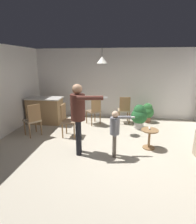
{
  "coord_description": "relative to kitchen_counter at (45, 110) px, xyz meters",
  "views": [
    {
      "loc": [
        0.37,
        -4.09,
        2.21
      ],
      "look_at": [
        -0.23,
        0.2,
        1.0
      ],
      "focal_mm": 29.18,
      "sensor_mm": 36.0,
      "label": 1
    }
  ],
  "objects": [
    {
      "name": "ground",
      "position": [
        2.45,
        -2.01,
        -0.48
      ],
      "size": [
        7.68,
        7.68,
        0.0
      ],
      "primitive_type": "plane",
      "color": "#B2A893"
    },
    {
      "name": "wall_back",
      "position": [
        2.45,
        1.19,
        0.87
      ],
      "size": [
        6.4,
        0.1,
        2.7
      ],
      "primitive_type": "cube",
      "color": "silver",
      "rests_on": "ground"
    },
    {
      "name": "kitchen_counter",
      "position": [
        0.0,
        0.0,
        0.0
      ],
      "size": [
        1.26,
        0.66,
        0.95
      ],
      "color": "#99754C",
      "rests_on": "ground"
    },
    {
      "name": "side_table_by_couch",
      "position": [
        3.53,
        -1.59,
        -0.15
      ],
      "size": [
        0.44,
        0.44,
        0.52
      ],
      "color": "olive",
      "rests_on": "ground"
    },
    {
      "name": "person_adult",
      "position": [
        1.8,
        -2.1,
        0.59
      ],
      "size": [
        0.87,
        0.49,
        1.72
      ],
      "rotation": [
        0.0,
        0.0,
        -1.4
      ],
      "color": "black",
      "rests_on": "ground"
    },
    {
      "name": "person_child",
      "position": [
        2.67,
        -2.12,
        0.22
      ],
      "size": [
        0.57,
        0.37,
        1.13
      ],
      "rotation": [
        0.0,
        0.0,
        -1.44
      ],
      "color": "#60564C",
      "rests_on": "ground"
    },
    {
      "name": "dining_chair_by_counter",
      "position": [
        1.82,
        0.08,
        0.07
      ],
      "size": [
        0.59,
        0.59,
        1.0
      ],
      "rotation": [
        0.0,
        0.0,
        0.72
      ],
      "color": "olive",
      "rests_on": "ground"
    },
    {
      "name": "dining_chair_near_wall",
      "position": [
        0.16,
        -1.22,
        0.07
      ],
      "size": [
        0.59,
        0.59,
        1.0
      ],
      "rotation": [
        0.0,
        0.0,
        0.9
      ],
      "color": "olive",
      "rests_on": "ground"
    },
    {
      "name": "dining_chair_centre_back",
      "position": [
        1.19,
        -1.09,
        0.07
      ],
      "size": [
        0.43,
        0.43,
        1.0
      ],
      "rotation": [
        0.0,
        0.0,
        4.7
      ],
      "color": "olive",
      "rests_on": "ground"
    },
    {
      "name": "dining_chair_spare",
      "position": [
        2.88,
        0.36,
        0.07
      ],
      "size": [
        0.48,
        0.48,
        1.0
      ],
      "rotation": [
        0.0,
        0.0,
        0.15
      ],
      "color": "olive",
      "rests_on": "ground"
    },
    {
      "name": "potted_plant_corner",
      "position": [
        3.74,
        0.63,
        -0.08
      ],
      "size": [
        0.47,
        0.47,
        0.72
      ],
      "color": "brown",
      "rests_on": "ground"
    },
    {
      "name": "potted_plant_by_wall",
      "position": [
        3.38,
        -0.12,
        -0.02
      ],
      "size": [
        0.54,
        0.54,
        0.83
      ],
      "color": "#B7B2AD",
      "rests_on": "ground"
    },
    {
      "name": "spare_remote_on_table",
      "position": [
        3.53,
        -1.54,
        0.06
      ],
      "size": [
        0.04,
        0.13,
        0.04
      ],
      "primitive_type": "cube",
      "rotation": [
        0.0,
        0.0,
        3.07
      ],
      "color": "white",
      "rests_on": "side_table_by_couch"
    },
    {
      "name": "ceiling_light_pendant",
      "position": [
        2.17,
        -0.57,
        1.77
      ],
      "size": [
        0.32,
        0.32,
        0.55
      ],
      "color": "silver"
    }
  ]
}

